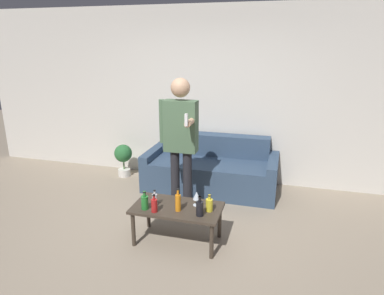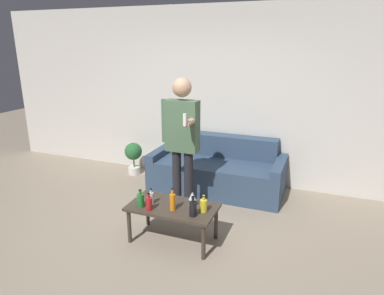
{
  "view_description": "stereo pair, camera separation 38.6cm",
  "coord_description": "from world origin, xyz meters",
  "px_view_note": "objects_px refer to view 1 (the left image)",
  "views": [
    {
      "loc": [
        1.19,
        -3.05,
        2.15
      ],
      "look_at": [
        0.15,
        0.7,
        0.95
      ],
      "focal_mm": 32.0,
      "sensor_mm": 36.0,
      "label": 1
    },
    {
      "loc": [
        1.56,
        -2.93,
        2.15
      ],
      "look_at": [
        0.15,
        0.7,
        0.95
      ],
      "focal_mm": 32.0,
      "sensor_mm": 36.0,
      "label": 2
    }
  ],
  "objects_px": {
    "coffee_table": "(177,211)",
    "person_standing_front": "(180,136)",
    "bottle_orange": "(209,205)",
    "couch": "(211,170)"
  },
  "relations": [
    {
      "from": "coffee_table",
      "to": "person_standing_front",
      "type": "relative_size",
      "value": 0.55
    },
    {
      "from": "bottle_orange",
      "to": "coffee_table",
      "type": "bearing_deg",
      "value": 179.84
    },
    {
      "from": "bottle_orange",
      "to": "person_standing_front",
      "type": "height_order",
      "value": "person_standing_front"
    },
    {
      "from": "bottle_orange",
      "to": "person_standing_front",
      "type": "xyz_separation_m",
      "value": [
        -0.53,
        0.67,
        0.55
      ]
    },
    {
      "from": "coffee_table",
      "to": "person_standing_front",
      "type": "bearing_deg",
      "value": 103.98
    },
    {
      "from": "couch",
      "to": "bottle_orange",
      "type": "xyz_separation_m",
      "value": [
        0.32,
        -1.55,
        0.21
      ]
    },
    {
      "from": "couch",
      "to": "person_standing_front",
      "type": "bearing_deg",
      "value": -103.06
    },
    {
      "from": "couch",
      "to": "person_standing_front",
      "type": "distance_m",
      "value": 1.18
    },
    {
      "from": "bottle_orange",
      "to": "couch",
      "type": "bearing_deg",
      "value": 101.66
    },
    {
      "from": "couch",
      "to": "bottle_orange",
      "type": "bearing_deg",
      "value": -78.34
    }
  ]
}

